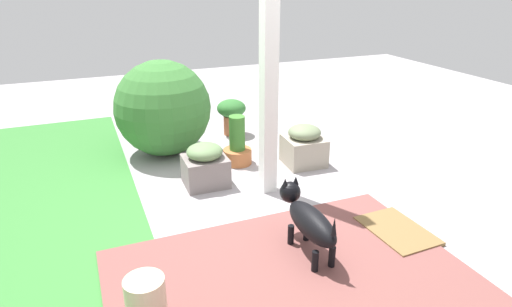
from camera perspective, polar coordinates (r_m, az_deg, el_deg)
ground_plane at (r=3.96m, az=0.90°, el=-6.61°), size 12.00×12.00×0.00m
brick_path at (r=3.03m, az=5.40°, el=-16.72°), size 1.80×2.40×0.02m
porch_pillar at (r=3.82m, az=1.67°, el=11.49°), size 0.13×0.13×2.39m
stone_planter_nearest at (r=4.72m, az=6.22°, el=1.01°), size 0.43×0.43×0.44m
stone_planter_mid at (r=4.25m, az=-6.59°, el=-1.54°), size 0.37×0.42×0.42m
round_shrub at (r=5.00m, az=-11.96°, el=5.76°), size 1.06×1.06×1.06m
terracotta_pot_broad at (r=5.57m, az=-3.20°, el=5.30°), size 0.36×0.36×0.45m
terracotta_pot_tall at (r=4.72m, az=-2.43°, el=0.87°), size 0.31×0.31×0.53m
dog at (r=3.21m, az=6.78°, el=-8.43°), size 0.71×0.20×0.49m
ceramic_urn at (r=2.74m, az=-14.03°, el=-18.22°), size 0.23×0.23×0.32m
doormat at (r=3.73m, az=17.79°, el=-9.50°), size 0.61×0.43×0.03m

